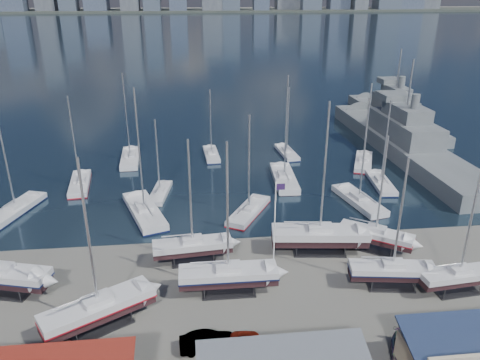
{
  "coord_description": "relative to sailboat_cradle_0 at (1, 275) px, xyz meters",
  "views": [
    {
      "loc": [
        -5.98,
        -49.41,
        28.26
      ],
      "look_at": [
        0.28,
        8.0,
        4.35
      ],
      "focal_mm": 35.0,
      "sensor_mm": 36.0,
      "label": 1
    }
  ],
  "objects": [
    {
      "name": "sailboat_moored_2",
      "position": [
        8.37,
        37.45,
        -1.74
      ],
      "size": [
        3.53,
        10.71,
        15.96
      ],
      "rotation": [
        0.0,
        0.0,
        1.62
      ],
      "color": "black",
      "rests_on": "water"
    },
    {
      "name": "sailboat_cradle_0",
      "position": [
        0.0,
        0.0,
        0.0
      ],
      "size": [
        10.15,
        5.25,
        15.82
      ],
      "rotation": [
        0.0,
        0.0,
        -0.27
      ],
      "color": "#2D2D33",
      "rests_on": "ground"
    },
    {
      "name": "flagpole",
      "position": [
        27.16,
        -0.14,
        4.12
      ],
      "size": [
        0.96,
        0.12,
        10.86
      ],
      "color": "white",
      "rests_on": "ground"
    },
    {
      "name": "car_b",
      "position": [
        19.75,
        -10.04,
        -1.3
      ],
      "size": [
        4.74,
        1.94,
        1.53
      ],
      "primitive_type": "imported",
      "rotation": [
        0.0,
        0.0,
        1.64
      ],
      "color": "gray",
      "rests_on": "ground"
    },
    {
      "name": "naval_ship_east",
      "position": [
        57.63,
        37.12,
        -0.39
      ],
      "size": [
        9.89,
        51.29,
        18.59
      ],
      "rotation": [
        0.0,
        0.0,
        1.6
      ],
      "color": "#595E63",
      "rests_on": "water"
    },
    {
      "name": "sailboat_moored_8",
      "position": [
        36.27,
        37.83,
        -1.75
      ],
      "size": [
        3.25,
        8.79,
        12.84
      ],
      "rotation": [
        0.0,
        0.0,
        1.67
      ],
      "color": "black",
      "rests_on": "water"
    },
    {
      "name": "sailboat_moored_0",
      "position": [
        -4.82,
        18.52,
        -1.75
      ],
      "size": [
        5.98,
        10.67,
        15.38
      ],
      "rotation": [
        0.0,
        0.0,
        1.25
      ],
      "color": "black",
      "rests_on": "water"
    },
    {
      "name": "sailboat_moored_10",
      "position": [
        47.75,
        22.2,
        -1.75
      ],
      "size": [
        3.52,
        9.52,
        13.91
      ],
      "rotation": [
        0.0,
        0.0,
        1.47
      ],
      "color": "black",
      "rests_on": "water"
    },
    {
      "name": "sailboat_moored_11",
      "position": [
        48.33,
        31.35,
        -1.75
      ],
      "size": [
        6.18,
        10.07,
        14.59
      ],
      "rotation": [
        0.0,
        0.0,
        1.19
      ],
      "color": "black",
      "rests_on": "water"
    },
    {
      "name": "sailboat_cradle_7",
      "position": [
        44.82,
        -4.75,
        -0.13
      ],
      "size": [
        8.09,
        2.99,
        13.14
      ],
      "rotation": [
        0.0,
        0.0,
        0.1
      ],
      "color": "#2D2D33",
      "rests_on": "ground"
    },
    {
      "name": "far_shore",
      "position": [
        25.11,
        568.32,
        -0.96
      ],
      "size": [
        1400.0,
        80.0,
        2.2
      ],
      "primitive_type": "cube",
      "color": "#2D332D",
      "rests_on": "ground"
    },
    {
      "name": "sailboat_moored_1",
      "position": [
        1.94,
        26.79,
        -1.75
      ],
      "size": [
        3.86,
        10.04,
        14.64
      ],
      "rotation": [
        0.0,
        0.0,
        1.69
      ],
      "color": "black",
      "rests_on": "water"
    },
    {
      "name": "car_c",
      "position": [
        22.72,
        -12.02,
        -1.3
      ],
      "size": [
        3.04,
        5.7,
        1.52
      ],
      "primitive_type": "imported",
      "rotation": [
        0.0,
        0.0,
        -0.1
      ],
      "color": "gray",
      "rests_on": "ground"
    },
    {
      "name": "sailboat_cradle_6",
      "position": [
        39.69,
        3.98,
        -0.1
      ],
      "size": [
        8.28,
        6.74,
        13.81
      ],
      "rotation": [
        0.0,
        0.0,
        -0.61
      ],
      "color": "#2D2D33",
      "rests_on": "ground"
    },
    {
      "name": "sailboat_cradle_3",
      "position": [
        22.2,
        -2.29,
        -0.0
      ],
      "size": [
        9.79,
        2.81,
        15.8
      ],
      "rotation": [
        0.0,
        0.0,
        -0.01
      ],
      "color": "#2D2D33",
      "rests_on": "ground"
    },
    {
      "name": "sailboat_moored_3",
      "position": [
        12.52,
        15.88,
        -1.75
      ],
      "size": [
        6.99,
        12.44,
        17.94
      ],
      "rotation": [
        0.0,
        0.0,
        1.89
      ],
      "color": "black",
      "rests_on": "water"
    },
    {
      "name": "water",
      "position": [
        25.11,
        308.32,
        -2.21
      ],
      "size": [
        1400.0,
        600.0,
        0.4
      ],
      "primitive_type": "cube",
      "color": "#172536",
      "rests_on": "ground"
    },
    {
      "name": "sailboat_cradle_1",
      "position": [
        10.38,
        -6.26,
        0.02
      ],
      "size": [
        10.06,
        7.54,
        16.21
      ],
      "rotation": [
        0.0,
        0.0,
        0.54
      ],
      "color": "#2D2D33",
      "rests_on": "ground"
    },
    {
      "name": "car_d",
      "position": [
        35.59,
        -13.18,
        -1.34
      ],
      "size": [
        3.68,
        5.33,
        1.43
      ],
      "primitive_type": "imported",
      "rotation": [
        0.0,
        0.0,
        -0.38
      ],
      "color": "gray",
      "rests_on": "ground"
    },
    {
      "name": "sailboat_cradle_5",
      "position": [
        38.64,
        -3.17,
        -0.09
      ],
      "size": [
        8.8,
        3.61,
        13.98
      ],
      "rotation": [
        0.0,
        0.0,
        -0.15
      ],
      "color": "#2D2D33",
      "rests_on": "ground"
    },
    {
      "name": "sailboat_moored_4",
      "position": [
        14.26,
        22.15,
        -1.73
      ],
      "size": [
        3.42,
        8.17,
        11.96
      ],
      "rotation": [
        0.0,
        0.0,
        1.42
      ],
      "color": "black",
      "rests_on": "water"
    },
    {
      "name": "sailboat_cradle_4",
      "position": [
        33.2,
        4.28,
        0.1
      ],
      "size": [
        11.12,
        4.27,
        17.56
      ],
      "rotation": [
        0.0,
        0.0,
        -0.12
      ],
      "color": "#2D2D33",
      "rests_on": "ground"
    },
    {
      "name": "sailboat_cradle_2",
      "position": [
        18.78,
        3.76,
        -0.08
      ],
      "size": [
        8.81,
        3.23,
        14.22
      ],
      "rotation": [
        0.0,
        0.0,
        0.1
      ],
      "color": "#2D2D33",
      "rests_on": "ground"
    },
    {
      "name": "sailboat_moored_5",
      "position": [
        22.61,
        38.24,
        -1.75
      ],
      "size": [
        2.84,
        8.59,
        12.66
      ],
      "rotation": [
        0.0,
        0.0,
        1.63
      ],
      "color": "black",
      "rests_on": "water"
    },
    {
      "name": "sailboat_moored_9",
      "position": [
        42.21,
        16.3,
        -1.74
      ],
      "size": [
        5.13,
        10.83,
        15.78
      ],
      "rotation": [
        0.0,
        0.0,
        1.79
      ],
      "color": "black",
      "rests_on": "water"
    },
    {
      "name": "sailboat_moored_7",
      "position": [
        33.33,
        25.41,
        -1.74
      ],
      "size": [
        3.75,
        11.6,
        17.31
      ],
      "rotation": [
        0.0,
        0.0,
        1.52
      ],
      "color": "black",
      "rests_on": "water"
    },
    {
      "name": "sailboat_moored_6",
      "position": [
        26.38,
        14.66,
        -1.75
      ],
      "size": [
        7.1,
        9.66,
        14.34
      ],
      "rotation": [
        0.0,
        0.0,
        1.05
      ],
      "color": "black",
      "rests_on": "water"
    },
    {
      "name": "naval_ship_west",
      "position": [
        64.32,
        56.84,
        -0.39
      ],
      "size": [
        7.95,
        39.01,
        17.49
      ],
      "rotation": [
        0.0,
        0.0,
        1.62
      ],
      "color": "#595E63",
      "rests_on": "water"
    },
    {
      "name": "ground",
      "position": [
        25.11,
        -1.68,
        -2.06
      ],
      "size": [
        1400.0,
        1400.0,
        0.0
      ],
      "primitive_type": "plane",
      "color": "#605E59",
      "rests_on": "ground"
    }
  ]
}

